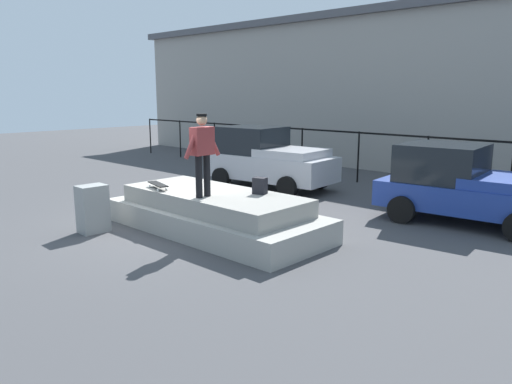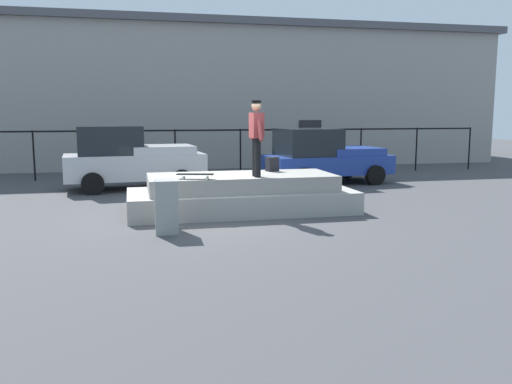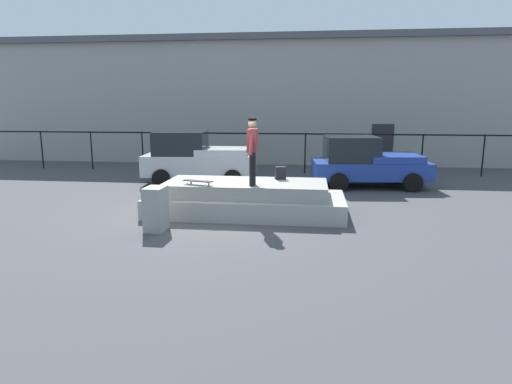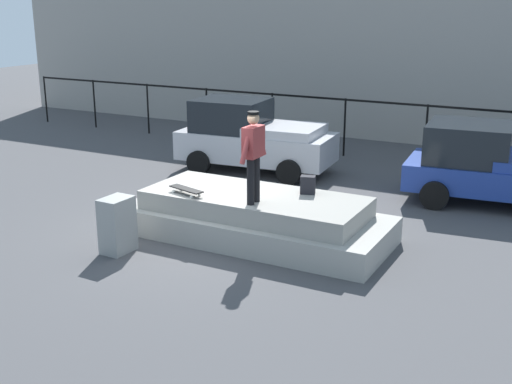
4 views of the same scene
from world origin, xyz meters
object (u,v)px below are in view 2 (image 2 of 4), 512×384
Objects in this scene: backpack at (272,164)px; car_silver_pickup_near at (130,158)px; skateboard at (195,174)px; car_blue_pickup_mid at (323,156)px; skateboarder at (256,132)px; utility_box at (166,206)px.

car_silver_pickup_near is (-3.41, 4.01, -0.11)m from backpack.
skateboard is 5.34m from car_silver_pickup_near.
skateboard is at bearing -132.98° from car_blue_pickup_mid.
skateboard is at bearing -75.18° from car_silver_pickup_near.
skateboarder is 0.41× the size of car_blue_pickup_mid.
car_blue_pickup_mid reaches higher than utility_box.
car_silver_pickup_near is at bearing -179.89° from car_blue_pickup_mid.
car_blue_pickup_mid is at bearing 47.02° from skateboard.
car_silver_pickup_near is 6.44m from utility_box.
backpack reaches higher than skateboard.
backpack is (2.04, 1.16, 0.07)m from skateboard.
skateboarder reaches higher than car_blue_pickup_mid.
skateboarder is at bearing -124.15° from car_blue_pickup_mid.
skateboarder is 5.82m from car_silver_pickup_near.
car_silver_pickup_near is at bearing -66.82° from backpack.
skateboard is (-1.40, -0.13, -0.89)m from skateboarder.
car_blue_pickup_mid is at bearing -141.88° from backpack.
skateboarder is at bearing -61.24° from car_silver_pickup_near.
car_silver_pickup_near is 4.11× the size of utility_box.
backpack is 0.08× the size of car_blue_pickup_mid.
skateboard is at bearing 61.57° from utility_box.
skateboarder reaches higher than backpack.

